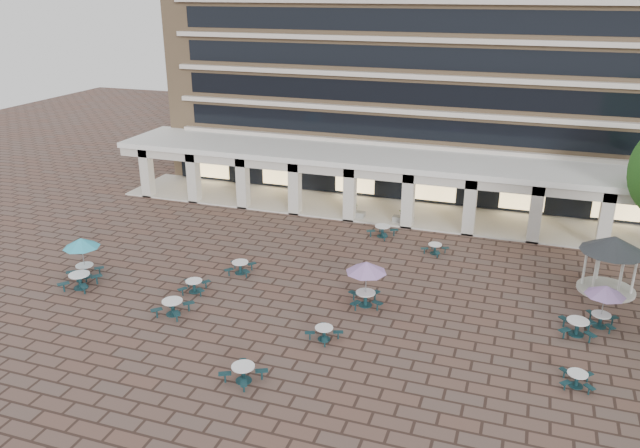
# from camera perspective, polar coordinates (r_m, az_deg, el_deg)

# --- Properties ---
(ground) EXTENTS (120.00, 120.00, 0.00)m
(ground) POSITION_cam_1_polar(r_m,az_deg,el_deg) (33.97, 0.19, -6.96)
(ground) COLOR brown
(ground) RESTS_ON ground
(apartment_building) EXTENTS (40.00, 15.50, 25.20)m
(apartment_building) POSITION_cam_1_polar(r_m,az_deg,el_deg) (54.86, 9.20, 17.23)
(apartment_building) COLOR #9F7D59
(apartment_building) RESTS_ON ground
(retail_arcade) EXTENTS (42.00, 6.60, 4.40)m
(retail_arcade) POSITION_cam_1_polar(r_m,az_deg,el_deg) (46.13, 6.14, 4.58)
(retail_arcade) COLOR white
(retail_arcade) RESTS_ON ground
(picnic_table_0) EXTENTS (2.09, 2.09, 0.86)m
(picnic_table_0) POSITION_cam_1_polar(r_m,az_deg,el_deg) (37.52, -21.10, -4.77)
(picnic_table_0) COLOR #122E37
(picnic_table_0) RESTS_ON ground
(picnic_table_1) EXTENTS (1.80, 1.80, 0.66)m
(picnic_table_1) POSITION_cam_1_polar(r_m,az_deg,el_deg) (30.26, 0.37, -9.86)
(picnic_table_1) COLOR #122E37
(picnic_table_1) RESTS_ON ground
(picnic_table_2) EXTENTS (2.02, 2.02, 0.76)m
(picnic_table_2) POSITION_cam_1_polar(r_m,az_deg,el_deg) (27.57, -7.03, -13.28)
(picnic_table_2) COLOR #122E37
(picnic_table_2) RESTS_ON ground
(picnic_table_3) EXTENTS (1.45, 1.45, 0.64)m
(picnic_table_3) POSITION_cam_1_polar(r_m,az_deg,el_deg) (29.22, 22.44, -12.91)
(picnic_table_3) COLOR #122E37
(picnic_table_3) RESTS_ON ground
(picnic_table_4) EXTENTS (2.09, 2.09, 2.41)m
(picnic_table_4) POSITION_cam_1_polar(r_m,az_deg,el_deg) (38.25, -20.99, -1.75)
(picnic_table_4) COLOR #122E37
(picnic_table_4) RESTS_ON ground
(picnic_table_5) EXTENTS (1.80, 1.80, 0.80)m
(picnic_table_5) POSITION_cam_1_polar(r_m,az_deg,el_deg) (33.23, -13.33, -7.31)
(picnic_table_5) COLOR #122E37
(picnic_table_5) RESTS_ON ground
(picnic_table_6) EXTENTS (2.18, 2.18, 2.52)m
(picnic_table_6) POSITION_cam_1_polar(r_m,az_deg,el_deg) (32.56, 4.25, -4.10)
(picnic_table_6) COLOR #122E37
(picnic_table_6) RESTS_ON ground
(picnic_table_7) EXTENTS (1.80, 1.80, 0.79)m
(picnic_table_7) POSITION_cam_1_polar(r_m,az_deg,el_deg) (33.05, 22.46, -8.62)
(picnic_table_7) COLOR #122E37
(picnic_table_7) RESTS_ON ground
(picnic_table_8) EXTENTS (1.77, 1.77, 0.73)m
(picnic_table_8) POSITION_cam_1_polar(r_m,az_deg,el_deg) (37.11, -7.30, -3.86)
(picnic_table_8) COLOR #122E37
(picnic_table_8) RESTS_ON ground
(picnic_table_9) EXTENTS (1.77, 1.77, 0.69)m
(picnic_table_9) POSITION_cam_1_polar(r_m,az_deg,el_deg) (35.33, -11.44, -5.49)
(picnic_table_9) COLOR #122E37
(picnic_table_9) RESTS_ON ground
(picnic_table_11) EXTENTS (1.95, 1.95, 2.25)m
(picnic_table_11) POSITION_cam_1_polar(r_m,az_deg,el_deg) (33.61, 24.64, -5.69)
(picnic_table_11) COLOR #122E37
(picnic_table_11) RESTS_ON ground
(picnic_table_12) EXTENTS (2.09, 2.09, 0.78)m
(picnic_table_12) POSITION_cam_1_polar(r_m,az_deg,el_deg) (42.32, 5.73, -0.56)
(picnic_table_12) COLOR #122E37
(picnic_table_12) RESTS_ON ground
(picnic_table_13) EXTENTS (1.76, 1.76, 0.65)m
(picnic_table_13) POSITION_cam_1_polar(r_m,az_deg,el_deg) (40.14, 10.46, -2.16)
(picnic_table_13) COLOR #122E37
(picnic_table_13) RESTS_ON ground
(gazebo) EXTENTS (3.47, 3.47, 3.23)m
(gazebo) POSITION_cam_1_polar(r_m,az_deg,el_deg) (37.48, 25.19, -2.21)
(gazebo) COLOR beige
(gazebo) RESTS_ON ground
(planter_left) EXTENTS (1.50, 0.60, 1.18)m
(planter_left) POSITION_cam_1_polar(r_m,az_deg,el_deg) (45.60, 3.18, 1.09)
(planter_left) COLOR gray
(planter_left) RESTS_ON ground
(planter_right) EXTENTS (1.50, 0.60, 1.17)m
(planter_right) POSITION_cam_1_polar(r_m,az_deg,el_deg) (44.83, 7.62, 0.57)
(planter_right) COLOR gray
(planter_right) RESTS_ON ground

